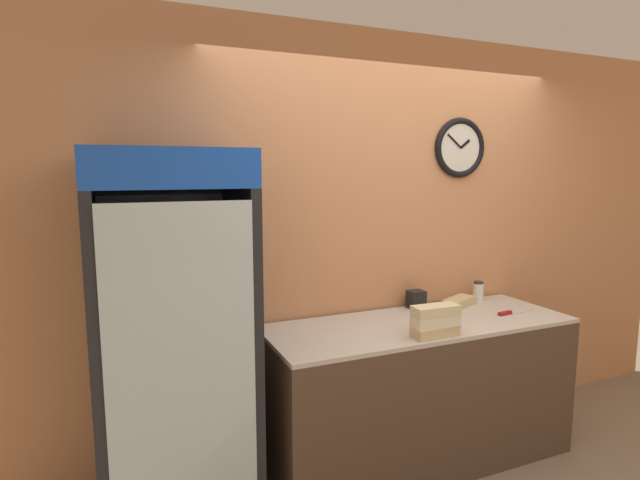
{
  "coord_description": "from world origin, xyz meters",
  "views": [
    {
      "loc": [
        -1.73,
        -1.6,
        1.82
      ],
      "look_at": [
        -0.64,
        0.96,
        1.43
      ],
      "focal_mm": 28.0,
      "sensor_mm": 36.0,
      "label": 1
    }
  ],
  "objects_px": {
    "sandwich_stack_middle": "(435,321)",
    "napkin_dispenser": "(416,299)",
    "sandwich_stack_bottom": "(435,331)",
    "sandwich_flat_left": "(459,302)",
    "chefs_knife": "(512,312)",
    "condiment_jar": "(478,291)",
    "sandwich_stack_top": "(436,311)",
    "beverage_cooler": "(172,325)"
  },
  "relations": [
    {
      "from": "sandwich_stack_bottom",
      "to": "napkin_dispenser",
      "type": "relative_size",
      "value": 2.26
    },
    {
      "from": "sandwich_stack_middle",
      "to": "sandwich_flat_left",
      "type": "xyz_separation_m",
      "value": [
        0.53,
        0.46,
        -0.06
      ]
    },
    {
      "from": "sandwich_stack_bottom",
      "to": "sandwich_stack_top",
      "type": "height_order",
      "value": "sandwich_stack_top"
    },
    {
      "from": "sandwich_stack_bottom",
      "to": "sandwich_stack_middle",
      "type": "distance_m",
      "value": 0.06
    },
    {
      "from": "sandwich_flat_left",
      "to": "chefs_knife",
      "type": "distance_m",
      "value": 0.35
    },
    {
      "from": "chefs_knife",
      "to": "sandwich_flat_left",
      "type": "bearing_deg",
      "value": 125.83
    },
    {
      "from": "beverage_cooler",
      "to": "sandwich_stack_middle",
      "type": "xyz_separation_m",
      "value": [
        1.39,
        -0.31,
        -0.06
      ]
    },
    {
      "from": "condiment_jar",
      "to": "napkin_dispenser",
      "type": "distance_m",
      "value": 0.52
    },
    {
      "from": "beverage_cooler",
      "to": "napkin_dispenser",
      "type": "distance_m",
      "value": 1.63
    },
    {
      "from": "sandwich_stack_bottom",
      "to": "napkin_dispenser",
      "type": "xyz_separation_m",
      "value": [
        0.23,
        0.53,
        0.03
      ]
    },
    {
      "from": "condiment_jar",
      "to": "napkin_dispenser",
      "type": "bearing_deg",
      "value": 179.22
    },
    {
      "from": "sandwich_stack_middle",
      "to": "napkin_dispenser",
      "type": "xyz_separation_m",
      "value": [
        0.23,
        0.53,
        -0.03
      ]
    },
    {
      "from": "sandwich_flat_left",
      "to": "sandwich_stack_middle",
      "type": "bearing_deg",
      "value": -139.18
    },
    {
      "from": "sandwich_stack_middle",
      "to": "chefs_knife",
      "type": "relative_size",
      "value": 0.81
    },
    {
      "from": "sandwich_flat_left",
      "to": "chefs_knife",
      "type": "bearing_deg",
      "value": -54.17
    },
    {
      "from": "sandwich_stack_bottom",
      "to": "sandwich_stack_middle",
      "type": "height_order",
      "value": "sandwich_stack_middle"
    },
    {
      "from": "sandwich_stack_bottom",
      "to": "chefs_knife",
      "type": "height_order",
      "value": "sandwich_stack_bottom"
    },
    {
      "from": "sandwich_stack_top",
      "to": "sandwich_flat_left",
      "type": "height_order",
      "value": "sandwich_stack_top"
    },
    {
      "from": "beverage_cooler",
      "to": "sandwich_flat_left",
      "type": "distance_m",
      "value": 1.93
    },
    {
      "from": "sandwich_stack_top",
      "to": "sandwich_flat_left",
      "type": "xyz_separation_m",
      "value": [
        0.53,
        0.46,
        -0.12
      ]
    },
    {
      "from": "chefs_knife",
      "to": "condiment_jar",
      "type": "relative_size",
      "value": 2.41
    },
    {
      "from": "sandwich_stack_middle",
      "to": "sandwich_stack_bottom",
      "type": "bearing_deg",
      "value": 0.0
    },
    {
      "from": "sandwich_stack_middle",
      "to": "chefs_knife",
      "type": "bearing_deg",
      "value": 13.63
    },
    {
      "from": "beverage_cooler",
      "to": "condiment_jar",
      "type": "relative_size",
      "value": 13.77
    },
    {
      "from": "sandwich_stack_bottom",
      "to": "sandwich_stack_middle",
      "type": "relative_size",
      "value": 0.99
    },
    {
      "from": "sandwich_stack_top",
      "to": "condiment_jar",
      "type": "relative_size",
      "value": 1.96
    },
    {
      "from": "sandwich_stack_middle",
      "to": "sandwich_flat_left",
      "type": "distance_m",
      "value": 0.71
    },
    {
      "from": "sandwich_stack_bottom",
      "to": "sandwich_flat_left",
      "type": "height_order",
      "value": "sandwich_stack_bottom"
    },
    {
      "from": "sandwich_stack_bottom",
      "to": "chefs_knife",
      "type": "bearing_deg",
      "value": 13.63
    },
    {
      "from": "beverage_cooler",
      "to": "sandwich_stack_bottom",
      "type": "xyz_separation_m",
      "value": [
        1.39,
        -0.31,
        -0.12
      ]
    },
    {
      "from": "sandwich_stack_middle",
      "to": "napkin_dispenser",
      "type": "relative_size",
      "value": 2.27
    },
    {
      "from": "condiment_jar",
      "to": "sandwich_stack_bottom",
      "type": "bearing_deg",
      "value": -145.08
    },
    {
      "from": "sandwich_flat_left",
      "to": "napkin_dispenser",
      "type": "distance_m",
      "value": 0.31
    },
    {
      "from": "sandwich_stack_middle",
      "to": "condiment_jar",
      "type": "distance_m",
      "value": 0.92
    },
    {
      "from": "chefs_knife",
      "to": "condiment_jar",
      "type": "xyz_separation_m",
      "value": [
        0.02,
        0.35,
        0.06
      ]
    },
    {
      "from": "chefs_knife",
      "to": "sandwich_stack_middle",
      "type": "bearing_deg",
      "value": -166.37
    },
    {
      "from": "sandwich_stack_middle",
      "to": "beverage_cooler",
      "type": "bearing_deg",
      "value": 167.22
    },
    {
      "from": "sandwich_stack_middle",
      "to": "sandwich_flat_left",
      "type": "relative_size",
      "value": 0.93
    },
    {
      "from": "sandwich_stack_top",
      "to": "sandwich_stack_middle",
      "type": "bearing_deg",
      "value": 0.0
    },
    {
      "from": "sandwich_flat_left",
      "to": "beverage_cooler",
      "type": "bearing_deg",
      "value": -175.65
    },
    {
      "from": "chefs_knife",
      "to": "napkin_dispenser",
      "type": "distance_m",
      "value": 0.62
    },
    {
      "from": "beverage_cooler",
      "to": "sandwich_stack_middle",
      "type": "height_order",
      "value": "beverage_cooler"
    }
  ]
}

